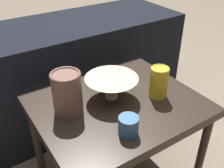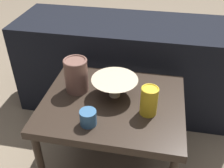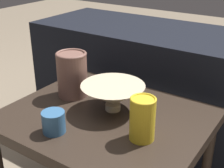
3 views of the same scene
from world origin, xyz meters
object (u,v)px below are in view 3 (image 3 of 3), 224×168
at_px(vase_textured_left, 72,74).
at_px(cup, 54,122).
at_px(vase_colorful_right, 142,118).
at_px(bowl, 112,95).

distance_m(vase_textured_left, cup, 0.27).
xyz_separation_m(vase_colorful_right, cup, (-0.25, -0.12, -0.04)).
height_order(bowl, vase_textured_left, vase_textured_left).
distance_m(vase_textured_left, vase_colorful_right, 0.38).
bearing_deg(bowl, vase_textured_left, 176.32).
bearing_deg(bowl, cup, -108.02).
bearing_deg(bowl, vase_colorful_right, -29.99).
bearing_deg(cup, vase_textured_left, 117.46).
xyz_separation_m(bowl, vase_textured_left, (-0.19, 0.01, 0.03)).
bearing_deg(vase_textured_left, bowl, -3.68).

